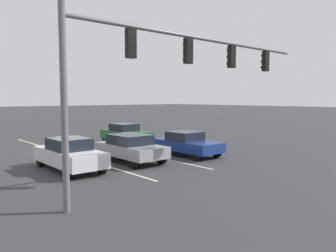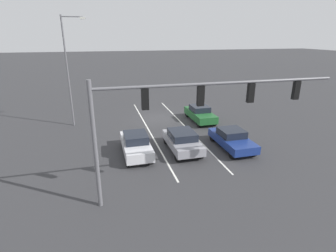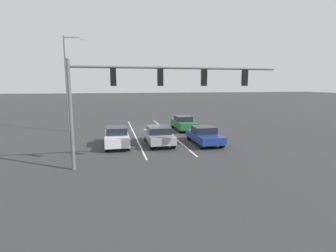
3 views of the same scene
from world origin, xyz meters
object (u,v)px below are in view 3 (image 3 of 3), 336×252
object	(u,v)px
car_gray_midlane_front	(159,135)
traffic_signal_gantry	(151,85)
car_navy_leftlane_front	(204,135)
car_darkgreen_leftlane_second	(184,123)
street_lamp_right_shoulder	(68,78)
car_silver_rightlane_front	(117,136)

from	to	relation	value
car_gray_midlane_front	traffic_signal_gantry	size ratio (longest dim) A/B	0.35
car_navy_leftlane_front	traffic_signal_gantry	xyz separation A→B (m)	(4.96, 4.59, 3.95)
car_darkgreen_leftlane_second	street_lamp_right_shoulder	xyz separation A→B (m)	(11.36, -1.71, 4.57)
traffic_signal_gantry	car_silver_rightlane_front	bearing A→B (deg)	-70.26
car_silver_rightlane_front	car_darkgreen_leftlane_second	size ratio (longest dim) A/B	1.01
car_gray_midlane_front	car_navy_leftlane_front	bearing A→B (deg)	172.60
car_gray_midlane_front	street_lamp_right_shoulder	bearing A→B (deg)	-45.41
car_gray_midlane_front	street_lamp_right_shoulder	world-z (taller)	street_lamp_right_shoulder
traffic_signal_gantry	car_navy_leftlane_front	bearing A→B (deg)	-137.21
car_navy_leftlane_front	car_darkgreen_leftlane_second	world-z (taller)	car_darkgreen_leftlane_second
car_silver_rightlane_front	traffic_signal_gantry	bearing A→B (deg)	109.74
car_silver_rightlane_front	car_gray_midlane_front	xyz separation A→B (m)	(-3.25, 0.22, 0.02)
car_navy_leftlane_front	car_darkgreen_leftlane_second	xyz separation A→B (m)	(-0.10, -6.52, 0.03)
car_gray_midlane_front	car_darkgreen_leftlane_second	world-z (taller)	car_darkgreen_leftlane_second
car_silver_rightlane_front	car_navy_leftlane_front	xyz separation A→B (m)	(-6.85, 0.69, -0.05)
car_navy_leftlane_front	street_lamp_right_shoulder	distance (m)	14.69
car_darkgreen_leftlane_second	street_lamp_right_shoulder	world-z (taller)	street_lamp_right_shoulder
car_navy_leftlane_front	car_darkgreen_leftlane_second	size ratio (longest dim) A/B	0.99
traffic_signal_gantry	street_lamp_right_shoulder	bearing A→B (deg)	-63.82
car_gray_midlane_front	street_lamp_right_shoulder	size ratio (longest dim) A/B	0.45
car_silver_rightlane_front	car_darkgreen_leftlane_second	world-z (taller)	car_silver_rightlane_front
car_gray_midlane_front	street_lamp_right_shoulder	xyz separation A→B (m)	(7.65, -7.76, 4.53)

